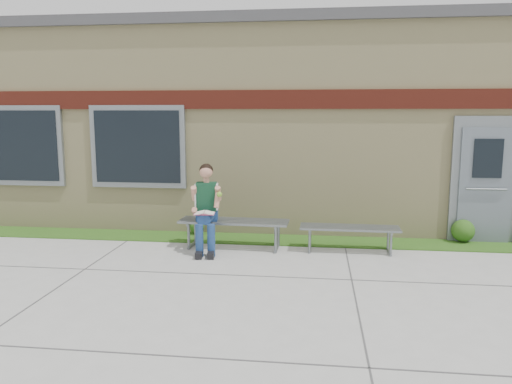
# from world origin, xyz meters

# --- Properties ---
(ground) EXTENTS (80.00, 80.00, 0.00)m
(ground) POSITION_xyz_m (0.00, 0.00, 0.00)
(ground) COLOR #9E9E99
(ground) RESTS_ON ground
(grass_strip) EXTENTS (16.00, 0.80, 0.02)m
(grass_strip) POSITION_xyz_m (0.00, 2.60, 0.01)
(grass_strip) COLOR #194312
(grass_strip) RESTS_ON ground
(school_building) EXTENTS (16.20, 6.22, 4.20)m
(school_building) POSITION_xyz_m (-0.00, 5.99, 2.10)
(school_building) COLOR beige
(school_building) RESTS_ON ground
(bench_left) EXTENTS (1.92, 0.59, 0.49)m
(bench_left) POSITION_xyz_m (-0.95, 2.00, 0.38)
(bench_left) COLOR slate
(bench_left) RESTS_ON ground
(bench_right) EXTENTS (1.68, 0.49, 0.44)m
(bench_right) POSITION_xyz_m (1.05, 2.00, 0.34)
(bench_right) COLOR slate
(bench_right) RESTS_ON ground
(girl) EXTENTS (0.57, 0.92, 1.49)m
(girl) POSITION_xyz_m (-1.39, 1.78, 0.78)
(girl) COLOR navy
(girl) RESTS_ON ground
(shrub_mid) EXTENTS (0.29, 0.29, 0.29)m
(shrub_mid) POSITION_xyz_m (-1.83, 2.85, 0.16)
(shrub_mid) COLOR #194312
(shrub_mid) RESTS_ON grass_strip
(shrub_east) EXTENTS (0.41, 0.41, 0.41)m
(shrub_east) POSITION_xyz_m (3.15, 2.85, 0.23)
(shrub_east) COLOR #194312
(shrub_east) RESTS_ON grass_strip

